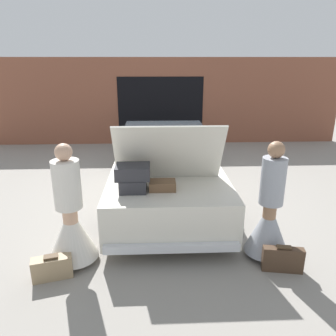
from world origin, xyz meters
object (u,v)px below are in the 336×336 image
Objects in this scene: person_left at (71,222)px; car at (165,164)px; person_right at (269,218)px; suitcase_beside_right_person at (283,259)px; suitcase_beside_left_person at (52,268)px.

car is at bearing 160.71° from person_left.
person_right reaches higher than suitcase_beside_right_person.
suitcase_beside_left_person is 0.97× the size of suitcase_beside_right_person.
car reaches higher than person_right.
person_right is 3.03m from suitcase_beside_left_person.
car is 3.30m from suitcase_beside_right_person.
suitcase_beside_right_person is (3.08, 0.02, 0.02)m from suitcase_beside_left_person.
suitcase_beside_left_person is at bearing 109.52° from person_right.
car is 9.84× the size of suitcase_beside_right_person.
car is 3.13× the size of person_left.
person_right is at bearing 99.45° from person_left.
suitcase_beside_right_person is at bearing -62.75° from car.
person_left reaches higher than person_right.
suitcase_beside_right_person is at bearing 92.13° from person_left.
person_right is at bearing -61.30° from car.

